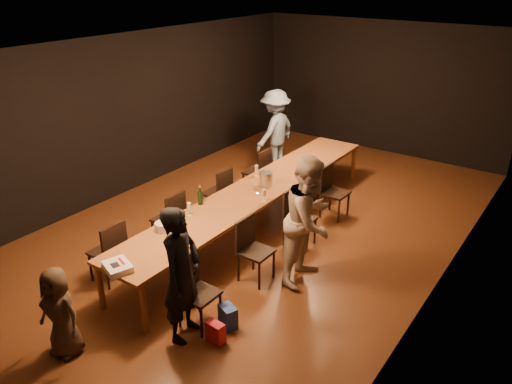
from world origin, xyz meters
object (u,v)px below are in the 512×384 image
Objects in this scene: chair_left_2 at (217,192)px; chair_left_0 at (107,251)px; woman_tan at (309,220)px; chair_right_0 at (199,293)px; table at (256,192)px; chair_left_1 at (168,218)px; chair_right_1 at (256,251)px; child at (60,312)px; birthday_cake at (117,267)px; chair_right_2 at (300,218)px; ice_bucket at (266,179)px; plate_stack at (163,227)px; man_blue at (275,131)px; champagne_bottle at (200,195)px; chair_right_3 at (335,192)px; woman_birthday at (182,275)px; chair_left_3 at (256,171)px.

chair_left_0 is at bearing -180.00° from chair_left_2.
chair_right_0 is at bearing 159.22° from woman_tan.
table is 6.45× the size of chair_left_1.
chair_right_1 is 0.83× the size of child.
woman_tan is at bearing 76.52° from birthday_cake.
ice_bucket is (-0.80, 0.21, 0.41)m from chair_right_2.
chair_left_0 is 0.87m from plate_stack.
man_blue reaches higher than chair_right_2.
chair_right_0 is 1.00× the size of chair_left_2.
chair_right_2 is 1.61m from champagne_bottle.
ice_bucket is (0.90, 2.61, 0.41)m from chair_left_0.
ice_bucket is (0.29, 2.10, 0.06)m from plate_stack.
chair_right_3 is at bearing 54.69° from table.
chair_right_3 is 4.25× the size of plate_stack.
chair_right_3 reaches higher than table.
birthday_cake is 1.96× the size of plate_stack.
champagne_bottle is at bearing -139.80° from chair_right_0.
chair_right_3 is 4.20m from birthday_cake.
chair_right_2 is 0.83× the size of child.
chair_right_0 is 2.94m from chair_left_2.
man_blue is (-0.41, 2.48, 0.41)m from chair_left_2.
ice_bucket is (-0.77, 2.85, 0.02)m from woman_birthday.
woman_tan is at bearing 161.25° from chair_right_0.
chair_left_0 is (-0.85, -2.40, -0.24)m from table.
chair_right_2 is at bearing -125.22° from chair_left_3.
child is (0.75, -3.67, 0.10)m from chair_left_2.
woman_tan reaches higher than man_blue.
birthday_cake is at bearing -59.36° from chair_right_0.
plate_stack is at bearing -138.42° from chair_left_1.
chair_right_0 is 2.08m from chair_left_1.
ice_bucket is (-1.37, 0.95, -0.05)m from woman_tan.
chair_left_2 is 2.01m from plate_stack.
champagne_bottle is at bearing 94.89° from woman_tan.
chair_left_1 is at bearing -125.31° from table.
chair_left_0 and chair_left_3 have the same top height.
child is (1.16, -6.14, -0.32)m from man_blue.
chair_right_1 is 2.17× the size of birthday_cake.
chair_right_1 is at bearing -0.00° from chair_right_3.
champagne_bottle is (-1.22, -0.96, 0.45)m from chair_right_2.
chair_right_3 is at bearing -90.00° from chair_left_3.
chair_left_0 is at bearing -35.31° from chair_right_2.
table is at bearing 3.14° from woman_birthday.
woman_birthday is (1.67, -1.44, 0.39)m from chair_left_1.
chair_left_1 is 2.40m from chair_left_3.
child reaches higher than chair_right_2.
chair_left_0 is 2.40m from chair_left_2.
chair_right_3 is 3.29m from plate_stack.
chair_left_1 is 0.54× the size of woman_birthday.
table is 1.61m from woman_tan.
birthday_cake is (0.86, -1.70, 0.33)m from chair_left_1.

